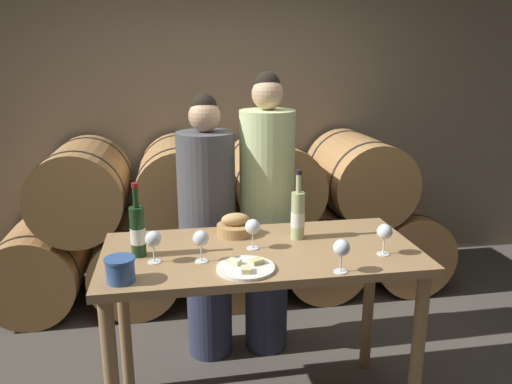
{
  "coord_description": "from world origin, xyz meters",
  "views": [
    {
      "loc": [
        -0.4,
        -2.23,
        1.85
      ],
      "look_at": [
        0.0,
        0.14,
        1.19
      ],
      "focal_mm": 35.0,
      "sensor_mm": 36.0,
      "label": 1
    }
  ],
  "objects_px": {
    "person_left": "(208,229)",
    "blue_crock": "(120,269)",
    "person_right": "(267,215)",
    "wine_glass_far_left": "(153,240)",
    "cheese_plate": "(246,267)",
    "wine_bottle_red": "(138,231)",
    "wine_glass_far_right": "(385,233)",
    "tasting_table": "(261,275)",
    "bread_basket": "(235,226)",
    "wine_bottle_white": "(298,215)",
    "wine_glass_center": "(253,228)",
    "wine_glass_right": "(341,249)",
    "wine_glass_left": "(201,239)"
  },
  "relations": [
    {
      "from": "person_left",
      "to": "blue_crock",
      "type": "xyz_separation_m",
      "value": [
        -0.42,
        -0.89,
        0.17
      ]
    },
    {
      "from": "person_right",
      "to": "blue_crock",
      "type": "relative_size",
      "value": 13.85
    },
    {
      "from": "person_left",
      "to": "wine_glass_far_left",
      "type": "bearing_deg",
      "value": -112.42
    },
    {
      "from": "wine_glass_far_left",
      "to": "person_right",
      "type": "bearing_deg",
      "value": 47.12
    },
    {
      "from": "cheese_plate",
      "to": "wine_glass_far_left",
      "type": "distance_m",
      "value": 0.44
    },
    {
      "from": "wine_bottle_red",
      "to": "wine_glass_far_right",
      "type": "distance_m",
      "value": 1.15
    },
    {
      "from": "tasting_table",
      "to": "person_right",
      "type": "xyz_separation_m",
      "value": [
        0.15,
        0.64,
        0.1
      ]
    },
    {
      "from": "person_right",
      "to": "cheese_plate",
      "type": "distance_m",
      "value": 0.9
    },
    {
      "from": "bread_basket",
      "to": "person_right",
      "type": "bearing_deg",
      "value": 58.87
    },
    {
      "from": "wine_bottle_white",
      "to": "wine_glass_center",
      "type": "relative_size",
      "value": 2.4
    },
    {
      "from": "person_right",
      "to": "wine_glass_right",
      "type": "height_order",
      "value": "person_right"
    },
    {
      "from": "blue_crock",
      "to": "wine_glass_left",
      "type": "relative_size",
      "value": 0.85
    },
    {
      "from": "wine_glass_far_right",
      "to": "blue_crock",
      "type": "bearing_deg",
      "value": -175.52
    },
    {
      "from": "wine_bottle_white",
      "to": "wine_glass_center",
      "type": "xyz_separation_m",
      "value": [
        -0.25,
        -0.1,
        -0.02
      ]
    },
    {
      "from": "wine_glass_far_left",
      "to": "person_left",
      "type": "bearing_deg",
      "value": 67.58
    },
    {
      "from": "blue_crock",
      "to": "wine_glass_left",
      "type": "xyz_separation_m",
      "value": [
        0.34,
        0.15,
        0.05
      ]
    },
    {
      "from": "person_right",
      "to": "wine_glass_far_left",
      "type": "xyz_separation_m",
      "value": [
        -0.66,
        -0.71,
        0.15
      ]
    },
    {
      "from": "person_left",
      "to": "wine_glass_far_right",
      "type": "bearing_deg",
      "value": -45.67
    },
    {
      "from": "cheese_plate",
      "to": "wine_glass_right",
      "type": "relative_size",
      "value": 1.73
    },
    {
      "from": "blue_crock",
      "to": "wine_bottle_white",
      "type": "bearing_deg",
      "value": 23.58
    },
    {
      "from": "wine_bottle_white",
      "to": "blue_crock",
      "type": "xyz_separation_m",
      "value": [
        -0.85,
        -0.37,
        -0.07
      ]
    },
    {
      "from": "wine_bottle_white",
      "to": "blue_crock",
      "type": "bearing_deg",
      "value": -156.42
    },
    {
      "from": "bread_basket",
      "to": "wine_glass_left",
      "type": "relative_size",
      "value": 1.31
    },
    {
      "from": "wine_glass_left",
      "to": "wine_bottle_red",
      "type": "bearing_deg",
      "value": 157.02
    },
    {
      "from": "wine_glass_far_right",
      "to": "cheese_plate",
      "type": "bearing_deg",
      "value": -174.67
    },
    {
      "from": "person_left",
      "to": "wine_glass_left",
      "type": "bearing_deg",
      "value": -96.17
    },
    {
      "from": "person_left",
      "to": "wine_bottle_red",
      "type": "bearing_deg",
      "value": -120.6
    },
    {
      "from": "tasting_table",
      "to": "wine_glass_far_right",
      "type": "relative_size",
      "value": 10.18
    },
    {
      "from": "person_right",
      "to": "wine_bottle_red",
      "type": "distance_m",
      "value": 0.97
    },
    {
      "from": "wine_bottle_red",
      "to": "wine_glass_far_right",
      "type": "xyz_separation_m",
      "value": [
        1.14,
        -0.18,
        -0.01
      ]
    },
    {
      "from": "wine_glass_far_left",
      "to": "wine_glass_right",
      "type": "bearing_deg",
      "value": -16.85
    },
    {
      "from": "blue_crock",
      "to": "wine_glass_center",
      "type": "height_order",
      "value": "wine_glass_center"
    },
    {
      "from": "bread_basket",
      "to": "wine_glass_right",
      "type": "bearing_deg",
      "value": -54.43
    },
    {
      "from": "person_right",
      "to": "wine_glass_center",
      "type": "xyz_separation_m",
      "value": [
        -0.19,
        -0.62,
        0.15
      ]
    },
    {
      "from": "tasting_table",
      "to": "wine_bottle_white",
      "type": "relative_size",
      "value": 4.25
    },
    {
      "from": "blue_crock",
      "to": "bread_basket",
      "type": "relative_size",
      "value": 0.64
    },
    {
      "from": "bread_basket",
      "to": "wine_glass_far_right",
      "type": "bearing_deg",
      "value": -30.61
    },
    {
      "from": "wine_glass_center",
      "to": "wine_glass_right",
      "type": "bearing_deg",
      "value": -44.88
    },
    {
      "from": "person_right",
      "to": "wine_glass_far_left",
      "type": "bearing_deg",
      "value": -132.88
    },
    {
      "from": "wine_bottle_red",
      "to": "blue_crock",
      "type": "distance_m",
      "value": 0.29
    },
    {
      "from": "cheese_plate",
      "to": "wine_glass_far_right",
      "type": "relative_size",
      "value": 1.73
    },
    {
      "from": "person_left",
      "to": "wine_glass_right",
      "type": "relative_size",
      "value": 10.92
    },
    {
      "from": "wine_bottle_white",
      "to": "wine_glass_center",
      "type": "height_order",
      "value": "wine_bottle_white"
    },
    {
      "from": "wine_bottle_red",
      "to": "bread_basket",
      "type": "distance_m",
      "value": 0.53
    },
    {
      "from": "person_left",
      "to": "cheese_plate",
      "type": "height_order",
      "value": "person_left"
    },
    {
      "from": "tasting_table",
      "to": "bread_basket",
      "type": "relative_size",
      "value": 7.75
    },
    {
      "from": "wine_glass_right",
      "to": "wine_glass_far_right",
      "type": "bearing_deg",
      "value": 30.66
    },
    {
      "from": "person_left",
      "to": "person_right",
      "type": "height_order",
      "value": "person_right"
    },
    {
      "from": "wine_bottle_white",
      "to": "wine_glass_center",
      "type": "distance_m",
      "value": 0.27
    },
    {
      "from": "tasting_table",
      "to": "wine_bottle_red",
      "type": "distance_m",
      "value": 0.64
    }
  ]
}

